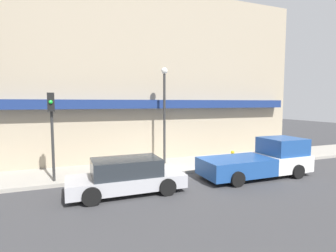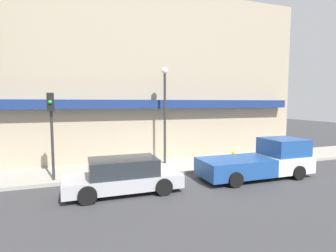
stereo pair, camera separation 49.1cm
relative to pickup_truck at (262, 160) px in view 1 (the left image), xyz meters
The scene contains 8 objects.
ground_plane 4.28m from the pickup_truck, 156.01° to the left, with size 80.00×80.00×0.00m, color #38383A.
sidewalk 5.10m from the pickup_truck, 139.42° to the left, with size 36.00×3.16×0.16m.
building 8.61m from the pickup_truck, 121.26° to the left, with size 19.80×3.80×10.34m.
pickup_truck is the anchor object (origin of this frame).
parked_car 6.75m from the pickup_truck, behind, with size 4.62×1.98×1.40m.
fire_hydrant 2.15m from the pickup_truck, 95.86° to the left, with size 0.22×0.22×0.75m.
street_lamp 5.93m from the pickup_truck, 135.90° to the left, with size 0.36×0.36×5.41m.
traffic_light 9.97m from the pickup_truck, 167.37° to the left, with size 0.28×0.42×3.89m.
Camera 1 is at (-5.06, -11.90, 3.63)m, focal length 28.00 mm.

